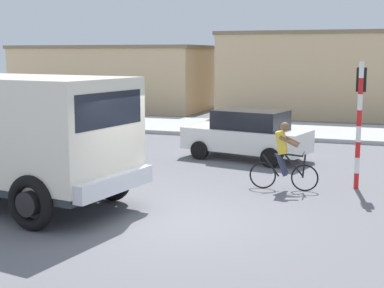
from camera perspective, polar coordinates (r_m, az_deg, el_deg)
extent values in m
plane|color=slate|center=(11.65, -1.87, -7.83)|extent=(120.00, 120.00, 0.00)
cube|color=#ADADA8|center=(24.91, 9.82, 1.37)|extent=(80.00, 5.00, 0.16)
cube|color=silver|center=(13.13, -17.34, 1.74)|extent=(5.54, 3.32, 2.20)
cube|color=#2D3338|center=(13.32, -17.10, -3.30)|extent=(5.43, 3.25, 0.16)
cube|color=silver|center=(11.53, -7.72, -3.96)|extent=(0.63, 2.38, 0.36)
cube|color=black|center=(11.38, -8.49, 3.48)|extent=(0.47, 2.12, 0.70)
torus|color=black|center=(13.22, -8.20, -3.39)|extent=(1.12, 0.42, 1.10)
cylinder|color=black|center=(13.22, -8.20, -3.39)|extent=(0.54, 0.38, 0.50)
torus|color=black|center=(11.35, -16.02, -5.76)|extent=(1.12, 0.42, 1.10)
cylinder|color=black|center=(11.35, -16.02, -5.76)|extent=(0.54, 0.38, 0.50)
torus|color=black|center=(15.35, -17.87, -1.99)|extent=(1.12, 0.42, 1.10)
cylinder|color=black|center=(15.35, -17.87, -1.99)|extent=(0.54, 0.38, 0.50)
torus|color=black|center=(14.30, 11.32, -3.38)|extent=(0.68, 0.07, 0.68)
torus|color=black|center=(14.43, 7.16, -3.16)|extent=(0.68, 0.07, 0.68)
cylinder|color=black|center=(14.22, 10.00, -1.09)|extent=(0.60, 0.07, 0.09)
cylinder|color=black|center=(14.26, 10.21, -2.07)|extent=(0.51, 0.07, 0.57)
cylinder|color=black|center=(14.34, 7.98, -2.15)|extent=(0.44, 0.06, 0.57)
cylinder|color=black|center=(14.24, 11.26, -2.22)|extent=(0.10, 0.05, 0.59)
cylinder|color=black|center=(14.19, 11.20, -0.97)|extent=(0.05, 0.50, 0.03)
cube|color=black|center=(14.26, 8.81, -1.13)|extent=(0.25, 0.13, 0.06)
cube|color=gold|center=(14.20, 9.04, 0.17)|extent=(0.31, 0.33, 0.59)
sphere|color=brown|center=(14.14, 9.36, 1.76)|extent=(0.22, 0.22, 0.22)
cylinder|color=#2D334C|center=(14.39, 9.16, -1.98)|extent=(0.31, 0.13, 0.57)
cylinder|color=brown|center=(14.33, 9.92, 0.43)|extent=(0.49, 0.11, 0.29)
cylinder|color=#2D334C|center=(14.20, 9.05, -2.13)|extent=(0.31, 0.13, 0.57)
cylinder|color=brown|center=(14.01, 9.77, 0.24)|extent=(0.49, 0.11, 0.29)
cylinder|color=red|center=(14.94, 16.27, -3.59)|extent=(0.12, 0.12, 0.40)
cylinder|color=white|center=(14.86, 16.34, -2.08)|extent=(0.12, 0.12, 0.40)
cylinder|color=red|center=(14.79, 16.41, -0.56)|extent=(0.12, 0.12, 0.40)
cylinder|color=white|center=(14.73, 16.48, 0.97)|extent=(0.12, 0.12, 0.40)
cylinder|color=red|center=(14.68, 16.55, 2.52)|extent=(0.12, 0.12, 0.40)
cylinder|color=white|center=(14.64, 16.62, 4.07)|extent=(0.12, 0.12, 0.40)
cylinder|color=red|center=(14.61, 16.69, 5.64)|extent=(0.12, 0.12, 0.40)
cylinder|color=white|center=(14.60, 16.77, 7.20)|extent=(0.12, 0.12, 0.40)
cube|color=black|center=(14.78, 16.76, 6.25)|extent=(0.24, 0.20, 0.60)
sphere|color=orange|center=(14.90, 16.78, 6.27)|extent=(0.14, 0.14, 0.14)
cube|color=white|center=(18.32, 5.49, 0.49)|extent=(4.27, 2.53, 0.70)
cube|color=black|center=(18.17, 5.94, 2.48)|extent=(2.46, 1.89, 0.60)
cylinder|color=black|center=(18.23, 0.79, -0.63)|extent=(0.62, 0.31, 0.60)
cylinder|color=black|center=(19.68, 3.34, 0.09)|extent=(0.62, 0.31, 0.60)
cylinder|color=black|center=(17.10, 7.92, -1.37)|extent=(0.62, 0.31, 0.60)
cylinder|color=black|center=(18.64, 10.05, -0.55)|extent=(0.62, 0.31, 0.60)
cube|color=#D1B284|center=(35.53, -7.73, 6.55)|extent=(11.47, 6.18, 3.66)
cube|color=#7D6B4F|center=(35.50, -7.80, 9.66)|extent=(11.70, 6.30, 0.20)
cube|color=#D1B284|center=(31.74, 13.78, 6.69)|extent=(11.40, 5.69, 4.34)
cube|color=#7D6B4F|center=(31.73, 13.94, 10.79)|extent=(11.63, 5.80, 0.20)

